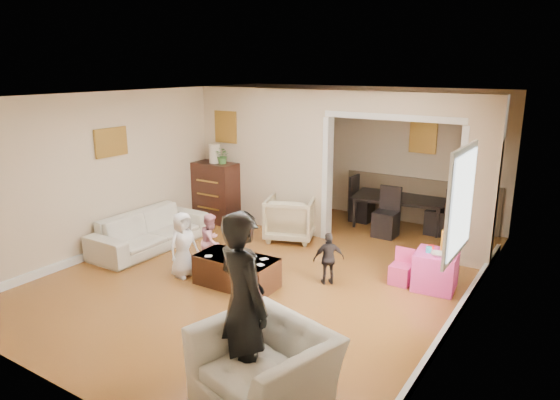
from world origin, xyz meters
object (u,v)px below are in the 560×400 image
Objects in this scene: dresser at (216,192)px; cyan_cup at (429,250)px; armchair_front at (265,369)px; play_table at (435,271)px; coffee_table at (237,271)px; dining_table at (398,212)px; coffee_cup at (240,256)px; child_kneel_a at (183,245)px; sofa at (150,230)px; table_lamp at (215,154)px; adult_person at (243,305)px; armchair_back at (290,218)px; child_kneel_b at (211,241)px; child_toddler at (329,259)px.

dresser is 14.67× the size of cyan_cup.
dresser is (-3.98, 4.13, 0.22)m from armchair_front.
cyan_cup reaches higher than play_table.
play_table is at bearing 30.71° from coffee_table.
coffee_cup is at bearing -111.63° from dining_table.
coffee_table is at bearing -71.47° from child_kneel_a.
sofa is 26.12× the size of cyan_cup.
sofa is 2.15× the size of child_kneel_a.
armchair_front is at bearing -47.84° from coffee_cup.
dresser reaches higher than dining_table.
coffee_table is at bearing -45.26° from table_lamp.
adult_person is 2.93m from child_kneel_a.
child_kneel_a is at bearing 161.05° from armchair_front.
dresser is 4.54m from cyan_cup.
armchair_back is 1.55× the size of play_table.
cyan_cup reaches higher than coffee_table.
armchair_front reaches higher than cyan_cup.
play_table is (4.51, 0.97, -0.04)m from sofa.
dresser reaches higher than child_kneel_a.
dresser is at bearing 134.74° from coffee_table.
child_kneel_a is at bearing -123.68° from dining_table.
dining_table is (0.87, 3.83, -0.18)m from coffee_cup.
dresser reaches higher than coffee_cup.
table_lamp is 3.32m from coffee_table.
play_table is at bearing -10.08° from table_lamp.
coffee_table is (2.15, -0.43, -0.09)m from sofa.
armchair_front is 0.96× the size of dresser.
armchair_back reaches higher than coffee_table.
sofa is at bearing -141.80° from dining_table.
child_kneel_b reaches higher than sofa.
play_table is (4.55, -0.81, -0.32)m from dresser.
coffee_cup is 0.11× the size of child_kneel_a.
adult_person is 3.11m from child_kneel_b.
armchair_back is 0.72× the size of dresser.
adult_person is (-0.28, 0.07, 0.52)m from armchair_front.
child_kneel_a is at bearing -60.39° from table_lamp.
cyan_cup is at bearing -81.05° from adult_person.
child_kneel_b is at bearing 156.37° from coffee_cup.
coffee_table is 2.66m from cyan_cup.
dining_table is 3.86m from child_kneel_b.
adult_person is at bearing -93.36° from dining_table.
adult_person is (1.51, -1.84, 0.68)m from coffee_table.
child_toddler reaches higher than armchair_front.
armchair_back is at bearing 166.09° from play_table.
sofa is 2.78× the size of child_toddler.
child_toddler is at bearing -153.55° from cyan_cup.
dresser is at bearing 16.49° from child_kneel_b.
armchair_front is 0.63× the size of adult_person.
dresser is 0.70× the size of dining_table.
table_lamp is 4.60m from cyan_cup.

